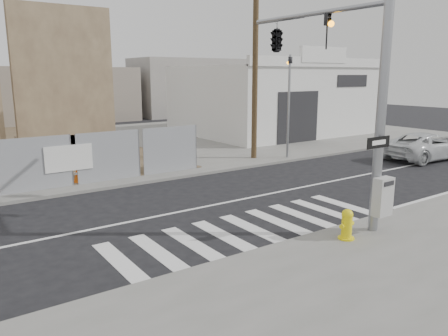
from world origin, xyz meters
TOP-DOWN VIEW (x-y plane):
  - ground at (0.00, 0.00)m, footprint 100.00×100.00m
  - sidewalk_far at (0.00, 14.00)m, footprint 50.00×20.00m
  - signal_pole at (2.49, -2.05)m, footprint 0.96×5.87m
  - far_signal_pole at (8.00, 4.60)m, footprint 0.16×0.20m
  - concrete_wall_right at (-0.50, 14.08)m, footprint 5.50×1.30m
  - auto_shop at (14.00, 12.97)m, footprint 12.00×10.20m
  - utility_pole_right at (6.50, 5.50)m, footprint 1.60×0.28m
  - fire_hydrant at (1.35, -4.84)m, footprint 0.54×0.54m
  - suv at (14.02, 0.52)m, footprint 5.17×2.64m
  - traffic_cone_d at (-2.67, 5.24)m, footprint 0.41×0.41m

SIDE VIEW (x-z plane):
  - ground at x=0.00m, z-range 0.00..0.00m
  - sidewalk_far at x=0.00m, z-range 0.00..0.12m
  - traffic_cone_d at x=-2.67m, z-range 0.11..0.74m
  - fire_hydrant at x=1.35m, z-range 0.11..0.93m
  - suv at x=14.02m, z-range 0.00..1.40m
  - auto_shop at x=14.00m, z-range -0.44..5.51m
  - concrete_wall_right at x=-0.50m, z-range -0.62..7.38m
  - far_signal_pole at x=8.00m, z-range 0.68..6.28m
  - signal_pole at x=2.49m, z-range 1.28..8.28m
  - utility_pole_right at x=6.50m, z-range 0.20..10.20m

